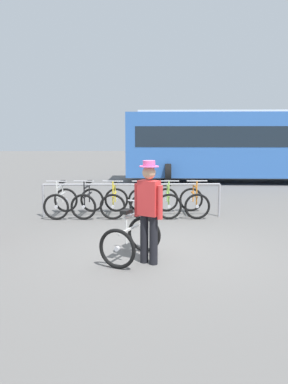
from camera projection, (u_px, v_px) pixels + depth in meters
ground_plane at (159, 251)px, 7.39m from camera, size 80.00×80.00×0.00m
bike_rack_rail at (132, 190)px, 10.27m from camera, size 4.61×0.11×0.88m
racked_bike_white at (61, 202)px, 10.46m from camera, size 0.74×1.13×0.97m
racked_bike_black at (88, 202)px, 10.47m from camera, size 0.78×1.16×0.97m
racked_bike_yellow at (115, 202)px, 10.49m from camera, size 0.72×1.13×0.97m
racked_bike_teal at (141, 202)px, 10.50m from camera, size 0.70×1.13×0.97m
racked_bike_lime at (168, 202)px, 10.52m from camera, size 0.69×1.11×0.97m
racked_bike_orange at (194, 201)px, 10.54m from camera, size 0.66×1.10×0.97m
featured_bicycle at (135, 231)px, 6.93m from camera, size 1.08×1.26×1.09m
person_with_featured_bike at (149, 208)px, 6.56m from camera, size 0.45×0.36×1.72m
bus_distant at (242, 142)px, 17.34m from camera, size 10.15×3.87×3.08m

